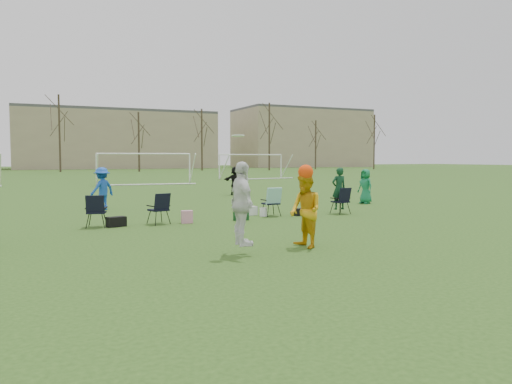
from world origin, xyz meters
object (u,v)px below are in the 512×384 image
fielder_green_far (365,186)px  goal_mid (144,160)px  fielder_blue (102,189)px  fielder_black (235,181)px  center_contest (278,207)px  goal_right (251,159)px

fielder_green_far → goal_mid: goal_mid is taller
fielder_blue → fielder_black: size_ratio=1.07×
center_contest → goal_right: size_ratio=0.35×
center_contest → goal_right: bearing=66.7°
fielder_blue → center_contest: 10.95m
goal_right → fielder_green_far: bearing=-111.6°
fielder_green_far → fielder_black: 8.07m
fielder_blue → goal_mid: (5.82, 19.31, 1.08)m
fielder_green_far → goal_mid: bearing=-176.0°
goal_mid → fielder_blue: bearing=-102.8°
fielder_black → goal_mid: bearing=-35.5°
fielder_green_far → fielder_black: (-3.35, 7.34, 0.01)m
fielder_blue → goal_right: (17.82, 25.31, 1.08)m
goal_mid → center_contest: bearing=-92.7°
center_contest → goal_mid: size_ratio=0.34×
fielder_green_far → center_contest: bearing=-55.9°
fielder_blue → fielder_black: (7.86, 5.30, -0.05)m
fielder_blue → goal_mid: bearing=-139.8°
center_contest → fielder_green_far: bearing=44.2°
center_contest → fielder_black: bearing=70.9°
goal_right → fielder_blue: bearing=-133.2°
fielder_black → goal_right: size_ratio=0.22×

